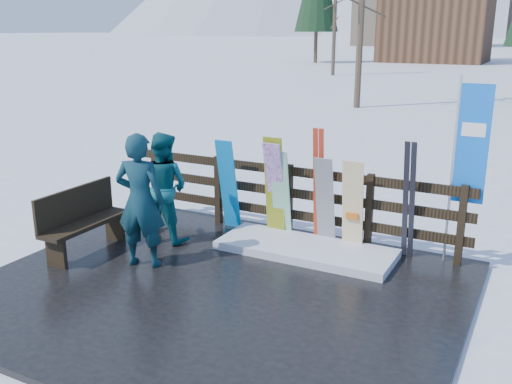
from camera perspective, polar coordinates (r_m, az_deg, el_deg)
The scene contains 16 objects.
ground at distance 7.42m, azimuth -3.94°, elevation -10.06°, with size 700.00×700.00×0.00m, color white.
deck at distance 7.41m, azimuth -3.95°, elevation -9.78°, with size 6.00×5.00×0.08m, color black.
fence at distance 8.98m, azimuth 3.31°, elevation -0.30°, with size 5.60×0.10×1.15m.
snow_patch at distance 8.44m, azimuth 4.98°, elevation -5.72°, with size 2.58×1.00×0.12m, color white.
bench at distance 8.69m, azimuth -17.01°, elevation -2.56°, with size 0.41×1.50×0.97m.
snowboard_0 at distance 9.19m, azimuth -2.78°, elevation 0.71°, with size 0.30×0.03×1.53m, color #087FD2.
snowboard_1 at distance 8.79m, azimuth 2.50°, elevation -0.32°, with size 0.29×0.03×1.44m, color white.
snowboard_2 at distance 8.80m, azimuth 1.85°, elevation 0.40°, with size 0.31×0.03×1.63m, color #EDFF17.
snowboard_3 at distance 8.80m, azimuth 2.00°, elevation 0.16°, with size 0.28×0.03×1.59m, color white.
snowboard_4 at distance 8.52m, azimuth 6.92°, elevation -1.03°, with size 0.28×0.03×1.42m, color black.
snowboard_5 at distance 8.39m, azimuth 9.64°, elevation -1.46°, with size 0.31×0.03×1.39m, color white.
ski_pair_a at distance 8.57m, azimuth 6.28°, elevation 0.51°, with size 0.17×0.19×1.80m.
ski_pair_b at distance 8.21m, azimuth 15.03°, elevation -0.90°, with size 0.17×0.30×1.73m.
rental_flag at distance 8.12m, azimuth 20.39°, elevation 3.84°, with size 0.45×0.04×2.60m.
person_front at distance 7.88m, azimuth -11.50°, elevation -0.87°, with size 0.68×0.45×1.87m, color #114745.
person_back at distance 8.80m, azimuth -9.26°, elevation 0.47°, with size 0.83×0.64×1.70m, color #115862.
Camera 1 is at (3.53, -5.66, 3.26)m, focal length 40.00 mm.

